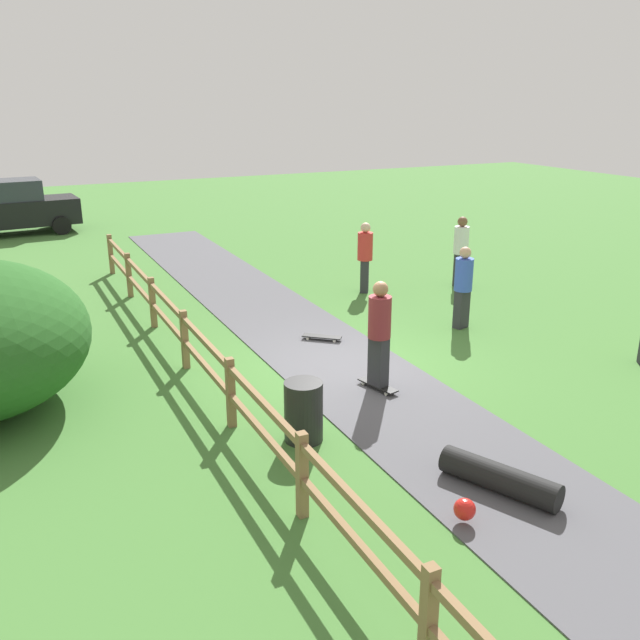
# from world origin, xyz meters

# --- Properties ---
(ground_plane) EXTENTS (60.00, 60.00, 0.00)m
(ground_plane) POSITION_xyz_m (0.00, 0.00, 0.00)
(ground_plane) COLOR #427533
(asphalt_path) EXTENTS (2.40, 28.00, 0.02)m
(asphalt_path) POSITION_xyz_m (0.00, 0.00, 0.01)
(asphalt_path) COLOR #515156
(asphalt_path) RESTS_ON ground_plane
(wooden_fence) EXTENTS (0.12, 18.12, 1.10)m
(wooden_fence) POSITION_xyz_m (-2.60, 0.00, 0.67)
(wooden_fence) COLOR olive
(wooden_fence) RESTS_ON ground_plane
(trash_bin) EXTENTS (0.56, 0.56, 0.90)m
(trash_bin) POSITION_xyz_m (-1.80, -2.15, 0.45)
(trash_bin) COLOR black
(trash_bin) RESTS_ON ground_plane
(skater_riding) EXTENTS (0.46, 0.82, 1.89)m
(skater_riding) POSITION_xyz_m (0.05, -1.11, 1.08)
(skater_riding) COLOR black
(skater_riding) RESTS_ON asphalt_path
(skater_fallen) EXTENTS (1.42, 1.56, 0.36)m
(skater_fallen) POSITION_xyz_m (-0.23, -4.49, 0.20)
(skater_fallen) COLOR black
(skater_fallen) RESTS_ON asphalt_path
(skateboard_loose) EXTENTS (0.74, 0.67, 0.08)m
(skateboard_loose) POSITION_xyz_m (0.27, 1.49, 0.09)
(skateboard_loose) COLOR black
(skateboard_loose) RESTS_ON asphalt_path
(bystander_blue) EXTENTS (0.47, 0.47, 1.77)m
(bystander_blue) POSITION_xyz_m (3.32, 0.95, 0.98)
(bystander_blue) COLOR #2D2D33
(bystander_blue) RESTS_ON ground_plane
(bystander_red) EXTENTS (0.53, 0.53, 1.77)m
(bystander_red) POSITION_xyz_m (2.83, 4.29, 0.98)
(bystander_red) COLOR #2D2D33
(bystander_red) RESTS_ON ground_plane
(bystander_white) EXTENTS (0.51, 0.51, 1.81)m
(bystander_white) POSITION_xyz_m (5.36, 3.74, 1.01)
(bystander_white) COLOR #2D2D33
(bystander_white) RESTS_ON ground_plane
(parked_car_black) EXTENTS (4.31, 2.23, 1.92)m
(parked_car_black) POSITION_xyz_m (-4.69, 16.30, 0.96)
(parked_car_black) COLOR black
(parked_car_black) RESTS_ON ground_plane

